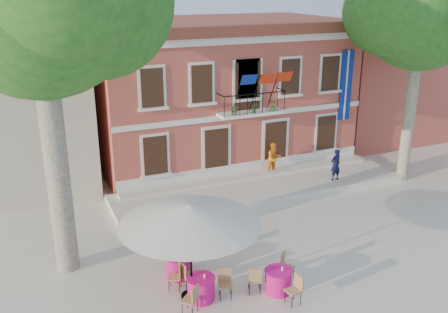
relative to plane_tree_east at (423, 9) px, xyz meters
The scene contains 11 objects.
ground 12.67m from the plane_tree_east, 162.17° to the right, with size 90.00×90.00×0.00m, color beige.
main_building 10.99m from the plane_tree_east, 135.67° to the left, with size 13.50×9.59×7.50m.
neighbor_east 10.61m from the plane_tree_east, 59.16° to the left, with size 9.40×9.40×6.40m.
terrace 10.90m from the plane_tree_east, 168.67° to the left, with size 14.00×3.40×0.30m, color silver.
plane_tree_east is the anchor object (origin of this frame).
patio_umbrella 15.06m from the plane_tree_east, 158.09° to the right, with size 4.26×4.26×3.17m.
pedestrian_navy 8.02m from the plane_tree_east, behind, with size 0.57×0.37×1.56m, color black.
pedestrian_orange 9.58m from the plane_tree_east, 157.40° to the left, with size 0.79×0.61×1.62m, color orange.
cafe_table_0 15.96m from the plane_tree_east, 156.94° to the right, with size 1.83×1.79×0.95m.
cafe_table_1 14.34m from the plane_tree_east, 149.93° to the right, with size 1.85×1.74×0.95m.
cafe_table_3 15.72m from the plane_tree_east, 163.10° to the right, with size 1.24×1.90×0.95m.
Camera 1 is at (-8.19, -14.89, 9.32)m, focal length 40.00 mm.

